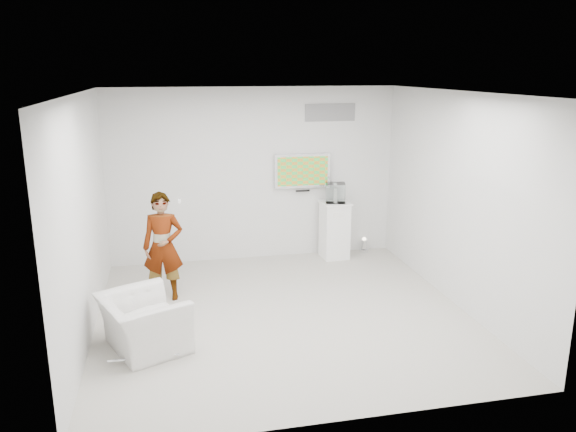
% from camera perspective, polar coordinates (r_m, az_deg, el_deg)
% --- Properties ---
extents(room, '(5.01, 5.01, 3.00)m').
position_cam_1_polar(room, '(7.38, -0.51, 0.71)').
color(room, '#A7A399').
rests_on(room, ground).
extents(tv, '(1.00, 0.08, 0.60)m').
position_cam_1_polar(tv, '(9.89, 1.46, 4.61)').
color(tv, silver).
rests_on(tv, room).
extents(logo_decal, '(0.90, 0.02, 0.30)m').
position_cam_1_polar(logo_decal, '(9.93, 4.30, 10.44)').
color(logo_decal, slate).
rests_on(logo_decal, room).
extents(person, '(0.63, 0.46, 1.59)m').
position_cam_1_polar(person, '(8.31, -12.58, -3.06)').
color(person, silver).
rests_on(person, room).
extents(armchair, '(1.22, 1.29, 0.66)m').
position_cam_1_polar(armchair, '(7.08, -14.48, -10.46)').
color(armchair, silver).
rests_on(armchair, room).
extents(pedestal, '(0.52, 0.52, 1.02)m').
position_cam_1_polar(pedestal, '(10.02, 4.75, -1.41)').
color(pedestal, white).
rests_on(pedestal, room).
extents(floor_uplight, '(0.20, 0.20, 0.27)m').
position_cam_1_polar(floor_uplight, '(10.46, 7.73, -2.94)').
color(floor_uplight, silver).
rests_on(floor_uplight, room).
extents(vitrine, '(0.40, 0.40, 0.33)m').
position_cam_1_polar(vitrine, '(9.85, 4.83, 2.36)').
color(vitrine, white).
rests_on(vitrine, pedestal).
extents(console, '(0.10, 0.19, 0.24)m').
position_cam_1_polar(console, '(9.86, 4.82, 2.11)').
color(console, white).
rests_on(console, pedestal).
extents(wii_remote, '(0.04, 0.14, 0.04)m').
position_cam_1_polar(wii_remote, '(8.26, -10.97, 1.50)').
color(wii_remote, white).
rests_on(wii_remote, person).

